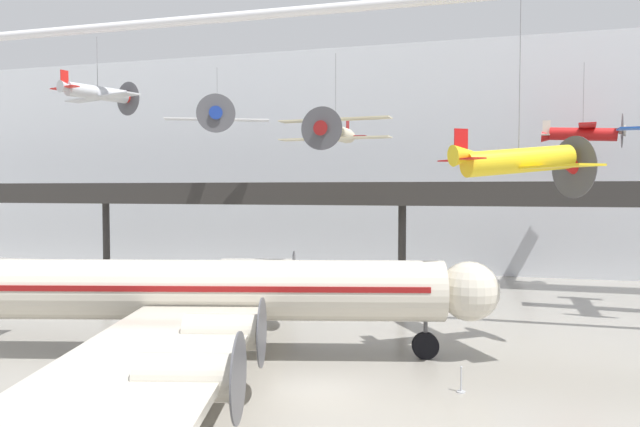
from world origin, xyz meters
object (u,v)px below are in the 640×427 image
(suspended_plane_yellow_lowwing, at_px, (518,161))
(airliner_silver_main, at_px, (192,291))
(suspended_plane_white_twin, at_px, (217,116))
(suspended_plane_red_highwing, at_px, (583,133))
(stanchion_barrier, at_px, (461,384))
(suspended_plane_silver_racer, at_px, (98,93))
(suspended_plane_cream_biplane, at_px, (336,132))

(suspended_plane_yellow_lowwing, bearing_deg, airliner_silver_main, 163.89)
(suspended_plane_white_twin, bearing_deg, suspended_plane_red_highwing, 78.12)
(airliner_silver_main, xyz_separation_m, stanchion_barrier, (12.90, -1.59, -2.93))
(suspended_plane_white_twin, distance_m, suspended_plane_silver_racer, 11.63)
(airliner_silver_main, height_order, suspended_plane_silver_racer, suspended_plane_silver_racer)
(airliner_silver_main, xyz_separation_m, suspended_plane_white_twin, (-7.93, 19.92, 11.29))
(airliner_silver_main, bearing_deg, stanchion_barrier, -20.50)
(suspended_plane_cream_biplane, bearing_deg, suspended_plane_white_twin, -97.49)
(airliner_silver_main, relative_size, suspended_plane_white_twin, 4.02)
(airliner_silver_main, relative_size, suspended_plane_yellow_lowwing, 3.22)
(airliner_silver_main, xyz_separation_m, suspended_plane_cream_biplane, (3.04, 17.56, 9.42))
(suspended_plane_yellow_lowwing, xyz_separation_m, suspended_plane_red_highwing, (6.54, 21.35, 3.23))
(suspended_plane_silver_racer, distance_m, stanchion_barrier, 30.40)
(airliner_silver_main, distance_m, suspended_plane_red_highwing, 35.30)
(stanchion_barrier, bearing_deg, suspended_plane_red_highwing, 71.72)
(airliner_silver_main, height_order, suspended_plane_cream_biplane, suspended_plane_cream_biplane)
(suspended_plane_yellow_lowwing, relative_size, suspended_plane_red_highwing, 1.37)
(suspended_plane_silver_racer, relative_size, suspended_plane_red_highwing, 0.87)
(suspended_plane_yellow_lowwing, bearing_deg, suspended_plane_white_twin, 114.12)
(suspended_plane_white_twin, bearing_deg, stanchion_barrier, 20.90)
(suspended_plane_yellow_lowwing, bearing_deg, stanchion_barrier, -145.01)
(suspended_plane_yellow_lowwing, relative_size, suspended_plane_white_twin, 1.25)
(suspended_plane_silver_racer, bearing_deg, suspended_plane_yellow_lowwing, -81.28)
(airliner_silver_main, distance_m, stanchion_barrier, 13.32)
(suspended_plane_silver_racer, bearing_deg, suspended_plane_cream_biplane, -41.66)
(suspended_plane_yellow_lowwing, height_order, suspended_plane_silver_racer, suspended_plane_silver_racer)
(suspended_plane_yellow_lowwing, bearing_deg, suspended_plane_silver_racer, 138.33)
(airliner_silver_main, height_order, suspended_plane_yellow_lowwing, suspended_plane_yellow_lowwing)
(suspended_plane_cream_biplane, bearing_deg, suspended_plane_silver_racer, -54.86)
(suspended_plane_red_highwing, relative_size, stanchion_barrier, 7.23)
(suspended_plane_red_highwing, bearing_deg, suspended_plane_cream_biplane, -146.47)
(stanchion_barrier, bearing_deg, suspended_plane_cream_biplane, 117.23)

